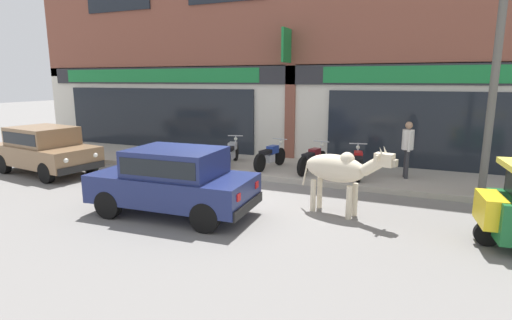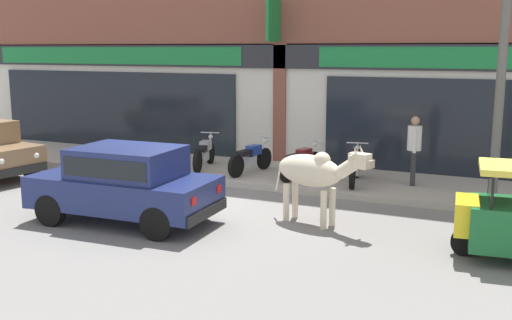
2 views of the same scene
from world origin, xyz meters
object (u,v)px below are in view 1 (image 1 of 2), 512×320
at_px(motorcycle_2, 312,159).
at_px(utility_pole, 494,80).
at_px(car_1, 45,148).
at_px(motorcycle_0, 232,152).
at_px(motorcycle_1, 270,156).
at_px(cow, 339,169).
at_px(pedestrian, 408,144).
at_px(motorcycle_3, 358,163).
at_px(car_0, 174,178).

xyz_separation_m(motorcycle_2, utility_pole, (4.43, -0.77, 2.36)).
height_order(car_1, motorcycle_0, car_1).
xyz_separation_m(motorcycle_1, motorcycle_2, (1.35, 0.02, 0.00)).
distance_m(motorcycle_1, utility_pole, 6.29).
bearing_deg(cow, motorcycle_2, 114.78).
distance_m(motorcycle_0, pedestrian, 5.44).
xyz_separation_m(cow, motorcycle_2, (-1.43, 3.10, -0.47)).
bearing_deg(motorcycle_3, utility_pole, -13.85).
relative_size(car_0, motorcycle_0, 2.07).
relative_size(motorcycle_2, utility_pole, 0.33).
bearing_deg(car_0, car_1, 164.42).
bearing_deg(cow, motorcycle_0, 142.84).
bearing_deg(motorcycle_0, cow, -37.16).
bearing_deg(car_0, motorcycle_3, 54.83).
xyz_separation_m(cow, motorcycle_1, (-2.79, 3.08, -0.47)).
height_order(car_1, utility_pole, utility_pole).
height_order(car_0, motorcycle_1, car_0).
relative_size(cow, pedestrian, 1.31).
bearing_deg(pedestrian, utility_pole, -31.90).
bearing_deg(car_0, pedestrian, 47.51).
bearing_deg(pedestrian, motorcycle_1, -174.70).
relative_size(motorcycle_0, pedestrian, 1.11).
height_order(motorcycle_0, pedestrian, pedestrian).
distance_m(motorcycle_0, utility_pole, 7.62).
distance_m(car_0, motorcycle_2, 4.88).
distance_m(car_1, motorcycle_0, 5.83).
bearing_deg(car_1, cow, -1.57).
distance_m(car_0, motorcycle_3, 5.52).
height_order(cow, car_0, cow).
xyz_separation_m(car_0, car_1, (-5.98, 1.67, 0.00)).
xyz_separation_m(car_1, pedestrian, (10.43, 3.20, 0.32)).
bearing_deg(pedestrian, car_1, -162.95).
xyz_separation_m(car_0, motorcycle_2, (1.82, 4.51, -0.28)).
height_order(car_0, utility_pole, utility_pole).
relative_size(car_1, motorcycle_2, 2.09).
bearing_deg(utility_pole, car_1, -170.34).
bearing_deg(motorcycle_2, utility_pole, -9.83).
distance_m(pedestrian, utility_pole, 2.75).
xyz_separation_m(motorcycle_2, motorcycle_3, (1.35, -0.01, 0.00)).
bearing_deg(motorcycle_0, motorcycle_3, -1.22).
bearing_deg(motorcycle_1, pedestrian, 5.30).
distance_m(car_1, motorcycle_1, 7.04).
bearing_deg(motorcycle_2, cow, -65.22).
bearing_deg(motorcycle_1, car_0, -95.97).
bearing_deg(pedestrian, car_0, -132.49).
height_order(car_1, motorcycle_2, car_1).
relative_size(cow, car_1, 0.56).
xyz_separation_m(car_0, motorcycle_1, (0.47, 4.50, -0.28)).
height_order(motorcycle_2, utility_pole, utility_pole).
xyz_separation_m(motorcycle_1, pedestrian, (3.99, 0.37, 0.60)).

